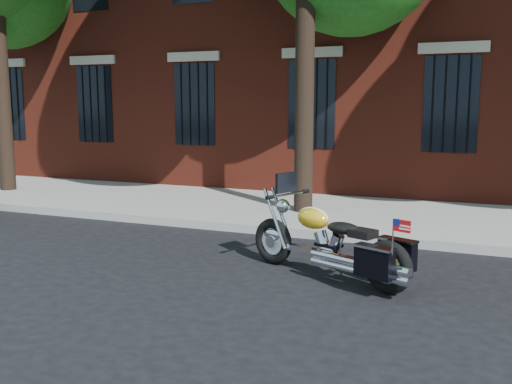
% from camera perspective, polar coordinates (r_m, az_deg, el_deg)
% --- Properties ---
extents(ground, '(120.00, 120.00, 0.00)m').
position_cam_1_polar(ground, '(8.71, -4.23, -5.93)').
color(ground, black).
rests_on(ground, ground).
extents(curb, '(40.00, 0.16, 0.15)m').
position_cam_1_polar(curb, '(9.92, -0.70, -3.64)').
color(curb, gray).
rests_on(curb, ground).
extents(sidewalk, '(40.00, 3.60, 0.15)m').
position_cam_1_polar(sidewalk, '(11.64, 2.89, -1.79)').
color(sidewalk, gray).
rests_on(sidewalk, ground).
extents(motorcycle, '(2.34, 1.38, 1.30)m').
position_cam_1_polar(motorcycle, '(7.27, 7.78, -5.39)').
color(motorcycle, black).
rests_on(motorcycle, ground).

